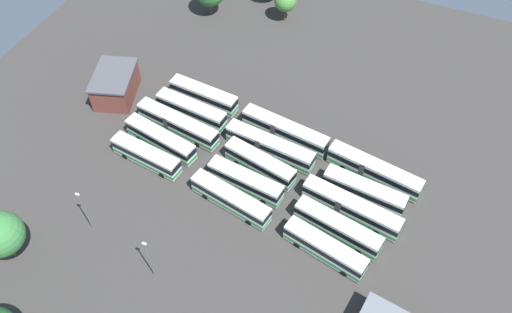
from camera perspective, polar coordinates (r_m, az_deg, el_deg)
name	(u,v)px	position (r m, az deg, el deg)	size (l,w,h in m)	color
ground_plane	(259,170)	(81.47, 0.30, -1.54)	(112.47, 112.47, 0.00)	#383533
bus_row0_slot0	(146,155)	(82.83, -12.04, 0.11)	(12.14, 3.87, 3.45)	silver
bus_row0_slot1	(161,139)	(84.64, -10.49, 1.90)	(13.19, 4.82, 3.45)	silver
bus_row0_slot2	(178,124)	(86.51, -8.67, 3.61)	(15.29, 4.55, 3.45)	silver
bus_row0_slot3	(191,110)	(88.40, -7.15, 5.13)	(13.00, 3.73, 3.45)	silver
bus_row0_slot4	(204,95)	(90.72, -5.79, 6.75)	(12.69, 3.51, 3.45)	silver
bus_row1_slot0	(231,199)	(76.10, -2.81, -4.70)	(13.23, 4.86, 3.45)	silver
bus_row1_slot1	(246,181)	(77.94, -1.16, -2.73)	(12.31, 3.82, 3.45)	silver
bus_row1_slot2	(260,163)	(80.02, 0.45, -0.76)	(12.22, 4.82, 3.45)	silver
bus_row1_slot3	(270,146)	(82.31, 1.51, 1.18)	(15.27, 4.02, 3.45)	silver
bus_row1_slot4	(285,130)	(84.64, 3.19, 2.91)	(15.28, 4.43, 3.45)	silver
bus_row2_slot0	(325,248)	(72.29, 7.64, -10.02)	(12.41, 4.91, 3.45)	silver
bus_row2_slot1	(338,227)	(74.28, 9.03, -7.71)	(13.29, 4.78, 3.45)	silver
bus_row2_slot2	(351,207)	(76.47, 10.46, -5.51)	(15.29, 4.67, 3.45)	silver
bus_row2_slot3	(364,191)	(78.53, 11.88, -3.73)	(12.73, 3.63, 3.45)	silver
bus_row2_slot4	(374,170)	(81.24, 12.91, -1.48)	(15.29, 4.88, 3.45)	silver
depot_building	(115,85)	(94.44, -15.28, 7.64)	(9.25, 11.10, 4.99)	brown
lamp_post_far_corner	(85,211)	(75.05, -18.40, -5.71)	(0.56, 0.28, 8.83)	slate
lamp_post_near_entrance	(149,258)	(69.09, -11.73, -10.96)	(0.56, 0.28, 8.51)	slate
tree_northwest	(0,234)	(76.12, -26.41, -7.72)	(6.26, 6.26, 8.78)	brown
tree_north_edge	(285,1)	(107.50, 3.25, 16.82)	(4.48, 4.48, 6.91)	brown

